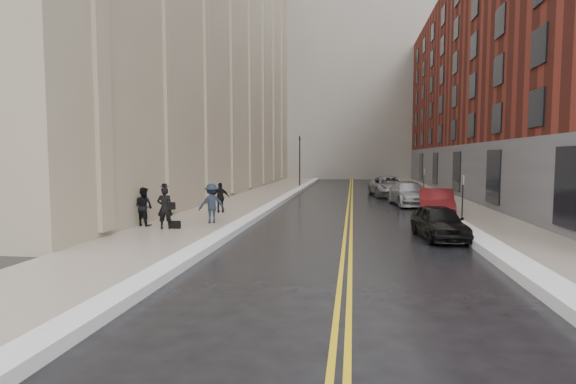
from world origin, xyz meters
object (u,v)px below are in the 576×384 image
(car_silver_far, at_px, (390,186))
(pedestrian_b, at_px, (212,203))
(car_maroon, at_px, (436,204))
(pedestrian_main, at_px, (165,208))
(car_black, at_px, (439,222))
(pedestrian_c, at_px, (221,198))
(car_silver_near, at_px, (409,194))
(pedestrian_a, at_px, (144,207))

(car_silver_far, height_order, pedestrian_b, pedestrian_b)
(car_silver_far, distance_m, pedestrian_b, 19.03)
(car_maroon, relative_size, pedestrian_main, 2.63)
(pedestrian_main, distance_m, pedestrian_b, 2.31)
(car_black, height_order, pedestrian_b, pedestrian_b)
(pedestrian_b, relative_size, pedestrian_c, 1.11)
(car_maroon, bearing_deg, car_silver_near, 101.84)
(car_silver_near, height_order, car_silver_far, car_silver_far)
(car_silver_near, xyz_separation_m, pedestrian_b, (-9.84, -10.30, 0.29))
(car_maroon, bearing_deg, car_silver_far, 102.65)
(car_maroon, height_order, car_silver_near, car_maroon)
(car_black, height_order, pedestrian_a, pedestrian_a)
(car_silver_near, distance_m, pedestrian_b, 14.25)
(car_maroon, height_order, pedestrian_c, pedestrian_c)
(car_maroon, relative_size, pedestrian_a, 2.75)
(car_maroon, xyz_separation_m, pedestrian_c, (-11.09, -0.19, 0.19))
(car_black, relative_size, car_silver_near, 0.74)
(car_silver_far, bearing_deg, car_maroon, -92.02)
(car_black, relative_size, car_maroon, 0.83)
(car_silver_far, relative_size, pedestrian_a, 3.44)
(pedestrian_c, bearing_deg, car_silver_near, -158.64)
(car_maroon, height_order, car_silver_far, car_silver_far)
(pedestrian_b, xyz_separation_m, pedestrian_c, (-0.70, 3.72, -0.09))
(car_maroon, height_order, pedestrian_main, pedestrian_main)
(car_silver_near, relative_size, pedestrian_b, 2.90)
(car_black, bearing_deg, pedestrian_b, 163.40)
(car_silver_far, distance_m, pedestrian_c, 16.28)
(car_silver_near, height_order, pedestrian_c, pedestrian_c)
(car_silver_far, bearing_deg, pedestrian_c, -134.77)
(car_silver_near, bearing_deg, car_silver_far, 89.25)
(car_black, distance_m, pedestrian_b, 9.68)
(pedestrian_main, distance_m, pedestrian_a, 1.36)
(car_silver_far, xyz_separation_m, pedestrian_c, (-9.82, -12.98, 0.15))
(car_black, relative_size, pedestrian_b, 2.14)
(car_silver_far, xyz_separation_m, pedestrian_a, (-11.73, -17.94, 0.19))
(car_silver_far, bearing_deg, car_black, -96.45)
(pedestrian_main, bearing_deg, pedestrian_a, -39.12)
(pedestrian_main, bearing_deg, car_black, 167.87)
(car_black, height_order, car_silver_far, car_silver_far)
(car_silver_near, distance_m, pedestrian_c, 12.43)
(pedestrian_main, relative_size, pedestrian_a, 1.04)
(car_silver_near, xyz_separation_m, car_silver_far, (-0.72, 6.40, 0.05))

